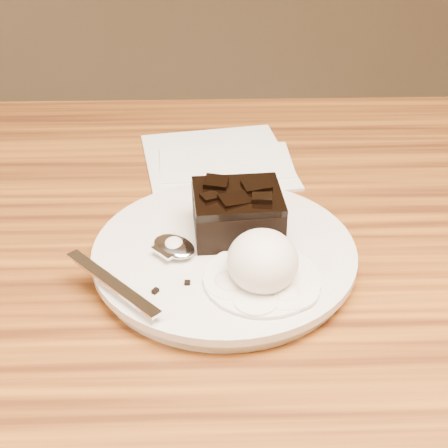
{
  "coord_description": "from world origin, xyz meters",
  "views": [
    {
      "loc": [
        -0.03,
        -0.49,
        1.13
      ],
      "look_at": [
        -0.02,
        0.02,
        0.79
      ],
      "focal_mm": 53.75,
      "sensor_mm": 36.0,
      "label": 1
    }
  ],
  "objects_px": {
    "plate": "(224,257)",
    "brownie": "(238,216)",
    "ice_cream_scoop": "(263,261)",
    "spoon": "(174,248)",
    "napkin": "(217,160)"
  },
  "relations": [
    {
      "from": "ice_cream_scoop",
      "to": "napkin",
      "type": "relative_size",
      "value": 0.39
    },
    {
      "from": "brownie",
      "to": "spoon",
      "type": "height_order",
      "value": "brownie"
    },
    {
      "from": "brownie",
      "to": "napkin",
      "type": "distance_m",
      "value": 0.18
    },
    {
      "from": "plate",
      "to": "ice_cream_scoop",
      "type": "bearing_deg",
      "value": -57.74
    },
    {
      "from": "plate",
      "to": "napkin",
      "type": "bearing_deg",
      "value": 90.75
    },
    {
      "from": "plate",
      "to": "ice_cream_scoop",
      "type": "relative_size",
      "value": 3.75
    },
    {
      "from": "brownie",
      "to": "ice_cream_scoop",
      "type": "height_order",
      "value": "ice_cream_scoop"
    },
    {
      "from": "napkin",
      "to": "ice_cream_scoop",
      "type": "bearing_deg",
      "value": -82.38
    },
    {
      "from": "ice_cream_scoop",
      "to": "napkin",
      "type": "bearing_deg",
      "value": 97.62
    },
    {
      "from": "plate",
      "to": "brownie",
      "type": "xyz_separation_m",
      "value": [
        0.01,
        0.03,
        0.03
      ]
    },
    {
      "from": "napkin",
      "to": "spoon",
      "type": "bearing_deg",
      "value": -101.77
    },
    {
      "from": "plate",
      "to": "ice_cream_scoop",
      "type": "height_order",
      "value": "ice_cream_scoop"
    },
    {
      "from": "plate",
      "to": "napkin",
      "type": "xyz_separation_m",
      "value": [
        -0.0,
        0.2,
        -0.01
      ]
    },
    {
      "from": "brownie",
      "to": "ice_cream_scoop",
      "type": "bearing_deg",
      "value": -76.56
    },
    {
      "from": "ice_cream_scoop",
      "to": "spoon",
      "type": "xyz_separation_m",
      "value": [
        -0.08,
        0.04,
        -0.02
      ]
    }
  ]
}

